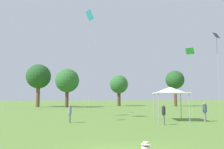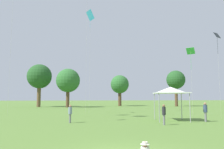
% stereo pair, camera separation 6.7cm
% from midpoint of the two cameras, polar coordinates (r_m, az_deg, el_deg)
% --- Properties ---
extents(person_standing_0, '(0.48, 0.48, 1.74)m').
position_cam_midpoint_polar(person_standing_0, '(21.86, 22.99, -8.57)').
color(person_standing_0, slate).
rests_on(person_standing_0, ground).
extents(person_standing_1, '(0.38, 0.38, 1.64)m').
position_cam_midpoint_polar(person_standing_1, '(18.21, 13.22, -9.63)').
color(person_standing_1, slate).
rests_on(person_standing_1, ground).
extents(person_standing_2, '(0.46, 0.46, 1.56)m').
position_cam_midpoint_polar(person_standing_2, '(19.55, -11.07, -9.61)').
color(person_standing_2, slate).
rests_on(person_standing_2, ground).
extents(canopy_tent, '(3.52, 3.52, 3.20)m').
position_cam_midpoint_polar(canopy_tent, '(21.64, 14.86, -4.02)').
color(canopy_tent, white).
rests_on(canopy_tent, ground).
extents(kite_1, '(1.25, 1.61, 15.07)m').
position_cam_midpoint_polar(kite_1, '(33.87, -5.94, 14.67)').
color(kite_1, '#339EDB').
rests_on(kite_1, ground).
extents(kite_4, '(0.87, 0.69, 9.24)m').
position_cam_midpoint_polar(kite_4, '(26.55, 25.57, 8.31)').
color(kite_4, '#1E2328').
rests_on(kite_4, ground).
extents(kite_7, '(1.17, 1.14, 8.25)m').
position_cam_midpoint_polar(kite_7, '(28.70, 19.63, 5.31)').
color(kite_7, green).
rests_on(kite_7, ground).
extents(distant_tree_0, '(4.71, 4.71, 7.94)m').
position_cam_midpoint_polar(distant_tree_0, '(56.48, 1.78, -2.66)').
color(distant_tree_0, brown).
rests_on(distant_tree_0, ground).
extents(distant_tree_1, '(5.30, 5.30, 8.62)m').
position_cam_midpoint_polar(distant_tree_1, '(49.77, -11.66, -1.60)').
color(distant_tree_1, brown).
rests_on(distant_tree_1, ground).
extents(distant_tree_2, '(4.64, 4.64, 8.93)m').
position_cam_midpoint_polar(distant_tree_2, '(56.96, 16.07, -1.44)').
color(distant_tree_2, brown).
rests_on(distant_tree_2, ground).
extents(distant_tree_3, '(5.68, 5.68, 9.95)m').
position_cam_midpoint_polar(distant_tree_3, '(53.87, -18.67, -0.55)').
color(distant_tree_3, brown).
rests_on(distant_tree_3, ground).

